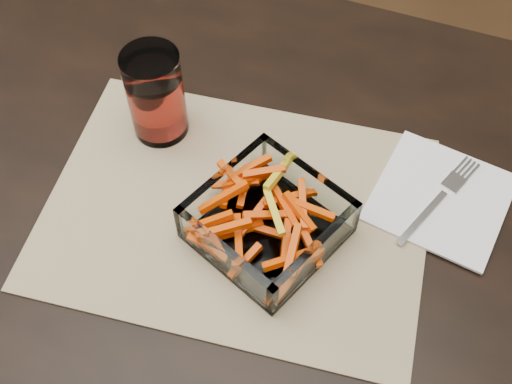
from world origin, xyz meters
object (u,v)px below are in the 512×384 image
dining_table (117,232)px  glass_bowl (268,223)px  fork (440,197)px  tumbler (156,97)px

dining_table → glass_bowl: glass_bowl is taller
dining_table → fork: (0.38, 0.14, 0.10)m
tumbler → fork: (0.36, 0.02, -0.05)m
dining_table → glass_bowl: bearing=5.2°
dining_table → glass_bowl: 0.24m
glass_bowl → tumbler: tumbler is taller
glass_bowl → tumbler: 0.21m
fork → dining_table: bearing=-138.8°
glass_bowl → fork: size_ratio=1.25×
tumbler → glass_bowl: bearing=-28.9°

